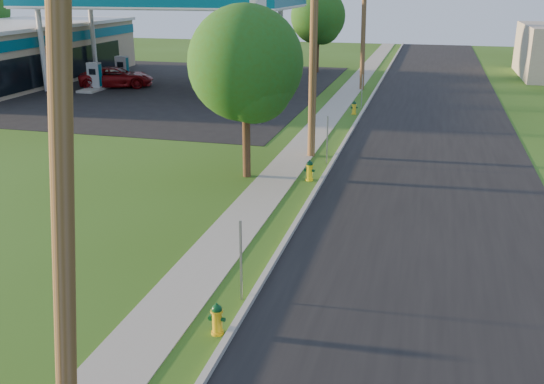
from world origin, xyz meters
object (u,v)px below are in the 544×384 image
object	(u,v)px
price_pylon	(258,18)
hydrant_near	(217,319)
fuel_pump_nw	(95,80)
tree_lot	(319,19)
utility_pole_mid	(314,38)
hydrant_far	(354,108)
utility_pole_far	(364,19)
fuel_pump_sw	(122,72)
tree_verge	(247,68)
car_red	(117,77)
fuel_pump_ne	(217,85)
hydrant_mid	(309,170)
fuel_pump_se	(236,76)
utility_pole_near	(61,161)

from	to	relation	value
price_pylon	hydrant_near	world-z (taller)	price_pylon
fuel_pump_nw	tree_lot	xyz separation A→B (m)	(13.43, 12.63, 3.63)
utility_pole_mid	hydrant_far	size ratio (longest dim) A/B	12.82
utility_pole_far	tree_lot	xyz separation A→B (m)	(-4.47, 7.63, -0.45)
fuel_pump_sw	tree_verge	size ratio (longest dim) A/B	0.50
hydrant_near	car_red	xyz separation A→B (m)	(-17.82, 28.80, 0.36)
fuel_pump_nw	tree_lot	distance (m)	18.79
utility_pole_far	tree_verge	distance (m)	21.66
fuel_pump_nw	fuel_pump_ne	size ratio (longest dim) A/B	1.00
utility_pole_far	hydrant_near	world-z (taller)	utility_pole_far
utility_pole_mid	hydrant_mid	world-z (taller)	utility_pole_mid
utility_pole_far	fuel_pump_sw	xyz separation A→B (m)	(-17.90, -1.00, -4.08)
fuel_pump_nw	hydrant_near	bearing A→B (deg)	-55.64
tree_lot	car_red	distance (m)	17.20
fuel_pump_se	hydrant_near	xyz separation A→B (m)	(9.69, -31.34, -0.36)
fuel_pump_se	price_pylon	world-z (taller)	price_pylon
fuel_pump_ne	hydrant_mid	size ratio (longest dim) A/B	4.00
utility_pole_mid	utility_pole_far	world-z (taller)	utility_pole_mid
utility_pole_near	utility_pole_far	world-z (taller)	utility_pole_far
utility_pole_mid	tree_lot	distance (m)	26.02
tree_verge	hydrant_far	bearing A→B (deg)	79.43
utility_pole_far	tree_verge	size ratio (longest dim) A/B	1.48
fuel_pump_se	hydrant_near	distance (m)	32.81
fuel_pump_se	hydrant_near	size ratio (longest dim) A/B	4.37
utility_pole_far	fuel_pump_ne	size ratio (longest dim) A/B	2.97
utility_pole_near	tree_lot	world-z (taller)	utility_pole_near
fuel_pump_nw	tree_lot	bearing A→B (deg)	43.25
utility_pole_mid	tree_lot	size ratio (longest dim) A/B	1.45
hydrant_near	hydrant_mid	world-z (taller)	hydrant_mid
utility_pole_near	fuel_pump_sw	size ratio (longest dim) A/B	2.96
fuel_pump_ne	tree_lot	bearing A→B (deg)	70.69
fuel_pump_ne	hydrant_far	xyz separation A→B (m)	(9.56, -3.72, -0.35)
fuel_pump_ne	hydrant_near	world-z (taller)	fuel_pump_ne
fuel_pump_nw	fuel_pump_ne	distance (m)	9.00
utility_pole_near	tree_verge	size ratio (longest dim) A/B	1.47
fuel_pump_nw	fuel_pump_se	bearing A→B (deg)	23.96
utility_pole_mid	fuel_pump_nw	distance (m)	22.52
utility_pole_mid	fuel_pump_se	xyz separation A→B (m)	(-8.90, 17.00, -4.23)
fuel_pump_ne	tree_verge	size ratio (longest dim) A/B	0.50
hydrant_near	utility_pole_near	bearing A→B (deg)	-102.24
fuel_pump_nw	hydrant_near	size ratio (longest dim) A/B	4.37
fuel_pump_se	hydrant_mid	bearing A→B (deg)	-65.03
utility_pole_mid	car_red	distance (m)	22.73
fuel_pump_nw	hydrant_far	xyz separation A→B (m)	(18.56, -3.72, -0.35)
tree_verge	car_red	distance (m)	23.89
tree_verge	hydrant_near	xyz separation A→B (m)	(2.53, -10.76, -3.79)
utility_pole_mid	car_red	xyz separation A→B (m)	(-17.03, 14.45, -4.23)
utility_pole_near	tree_verge	distance (m)	14.54
tree_verge	hydrant_near	bearing A→B (deg)	-76.75
tree_lot	hydrant_mid	xyz separation A→B (m)	(5.08, -29.04, -3.96)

